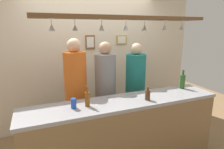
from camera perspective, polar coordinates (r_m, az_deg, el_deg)
The scene contains 20 objects.
ground_plane at distance 3.35m, azimuth 0.70°, elevation -21.17°, with size 8.00×8.00×0.00m, color olive.
back_wall at distance 3.83m, azimuth -5.72°, elevation 4.42°, with size 4.40×0.06×2.60m, color beige.
bar_counter at distance 2.62m, azimuth 5.20°, elevation -15.07°, with size 2.70×0.55×0.97m.
overhead_glass_rack at distance 2.48m, azimuth 3.68°, elevation 16.38°, with size 2.20×0.36×0.04m, color brown.
hanging_wineglass_far_left at distance 2.22m, azimuth -17.38°, elevation 13.23°, with size 0.07×0.07×0.13m.
hanging_wineglass_left at distance 2.34m, azimuth -10.87°, elevation 13.59°, with size 0.07×0.07×0.13m.
hanging_wineglass_center_left at distance 2.35m, azimuth -3.11°, elevation 13.80°, with size 0.07×0.07×0.13m.
hanging_wineglass_center at distance 2.41m, azimuth 4.10°, elevation 13.79°, with size 0.07×0.07×0.13m.
hanging_wineglass_center_right at distance 2.65m, azimuth 9.54°, elevation 13.62°, with size 0.07×0.07×0.13m.
hanging_wineglass_right at distance 2.76m, azimuth 15.26°, elevation 13.34°, with size 0.07×0.07×0.13m.
hanging_wineglass_far_right at distance 2.97m, azimuth 19.85°, elevation 13.01°, with size 0.07×0.07×0.13m.
person_left_orange_shirt at distance 3.01m, azimuth -10.66°, elevation -2.86°, with size 0.34×0.34×1.76m.
person_middle_grey_shirt at distance 3.15m, azimuth -1.97°, elevation -2.66°, with size 0.34×0.34×1.70m.
person_right_teal_shirt at distance 3.38m, azimuth 6.90°, elevation -2.04°, with size 0.34×0.34×1.66m.
bottle_champagne_green at distance 3.27m, azimuth 20.08°, elevation -1.86°, with size 0.08×0.08×0.30m.
bottle_beer_amber_tall at distance 2.40m, azimuth -7.31°, elevation -7.05°, with size 0.06×0.06×0.26m.
bottle_beer_brown_stubby at distance 2.64m, azimuth 10.47°, elevation -5.94°, with size 0.07×0.07×0.18m.
drink_can at distance 2.39m, azimuth -11.27°, elevation -8.35°, with size 0.07×0.07×0.12m, color #1E4CB2.
picture_frame_crest at distance 3.73m, azimuth -6.46°, elevation 9.45°, with size 0.18×0.02×0.26m.
picture_frame_upper_small at distance 3.96m, azimuth 2.85°, elevation 10.17°, with size 0.22×0.02×0.18m.
Camera 1 is at (-1.08, -2.52, 1.91)m, focal length 31.00 mm.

